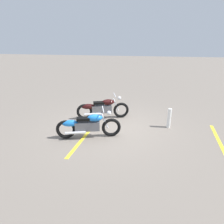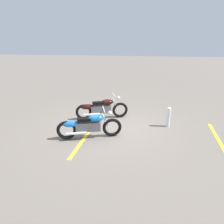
% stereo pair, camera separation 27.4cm
% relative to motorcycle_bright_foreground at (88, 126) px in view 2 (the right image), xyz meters
% --- Properties ---
extents(ground_plane, '(60.00, 60.00, 0.00)m').
position_rel_motorcycle_bright_foreground_xyz_m(ground_plane, '(0.62, 0.91, -0.46)').
color(ground_plane, slate).
extents(motorcycle_bright_foreground, '(2.18, 0.83, 1.04)m').
position_rel_motorcycle_bright_foreground_xyz_m(motorcycle_bright_foreground, '(0.00, 0.00, 0.00)').
color(motorcycle_bright_foreground, black).
rests_on(motorcycle_bright_foreground, ground).
extents(motorcycle_dark_foreground, '(2.17, 0.85, 1.04)m').
position_rel_motorcycle_bright_foreground_xyz_m(motorcycle_dark_foreground, '(0.12, 1.79, 0.00)').
color(motorcycle_dark_foreground, black).
rests_on(motorcycle_dark_foreground, ground).
extents(bollard_post, '(0.14, 0.14, 0.77)m').
position_rel_motorcycle_bright_foreground_xyz_m(bollard_post, '(2.86, 1.32, -0.08)').
color(bollard_post, white).
rests_on(bollard_post, ground).
extents(parking_stripe_near, '(0.39, 3.20, 0.01)m').
position_rel_motorcycle_bright_foreground_xyz_m(parking_stripe_near, '(-0.10, 0.19, -0.46)').
color(parking_stripe_near, yellow).
rests_on(parking_stripe_near, ground).
extents(parking_stripe_mid, '(0.39, 3.20, 0.01)m').
position_rel_motorcycle_bright_foreground_xyz_m(parking_stripe_mid, '(4.43, 0.17, -0.46)').
color(parking_stripe_mid, yellow).
rests_on(parking_stripe_mid, ground).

